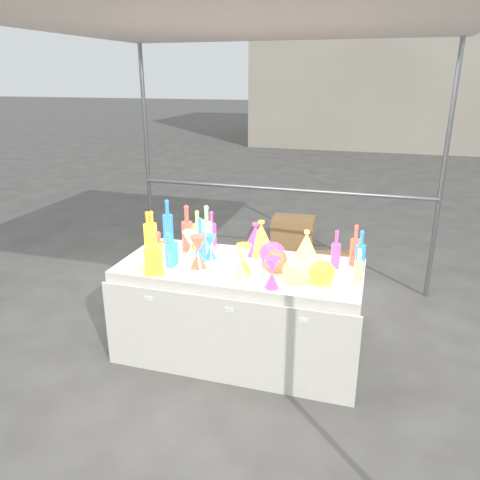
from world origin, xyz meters
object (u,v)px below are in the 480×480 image
(bottle_0, at_px, (148,229))
(decanter_0, at_px, (155,254))
(display_table, at_px, (240,311))
(cardboard_box_closed, at_px, (293,232))
(lampshade_0, at_px, (202,234))
(globe_0, at_px, (322,273))
(hourglass_0, at_px, (198,252))

(bottle_0, xyz_separation_m, decanter_0, (0.31, -0.51, 0.00))
(display_table, distance_m, cardboard_box_closed, 2.57)
(bottle_0, height_order, decanter_0, decanter_0)
(cardboard_box_closed, height_order, decanter_0, decanter_0)
(cardboard_box_closed, xyz_separation_m, bottle_0, (-0.80, -2.36, 0.71))
(display_table, height_order, lampshade_0, lampshade_0)
(bottle_0, bearing_deg, lampshade_0, 10.32)
(cardboard_box_closed, relative_size, bottle_0, 1.78)
(globe_0, bearing_deg, lampshade_0, 157.56)
(bottle_0, relative_size, globe_0, 1.67)
(display_table, distance_m, bottle_0, 1.02)
(display_table, bearing_deg, lampshade_0, 144.75)
(decanter_0, distance_m, globe_0, 1.18)
(cardboard_box_closed, bearing_deg, display_table, -92.09)
(cardboard_box_closed, height_order, bottle_0, bottle_0)
(display_table, xyz_separation_m, decanter_0, (-0.54, -0.30, 0.52))
(bottle_0, distance_m, globe_0, 1.52)
(hourglass_0, bearing_deg, display_table, 22.23)
(globe_0, height_order, lampshade_0, lampshade_0)
(display_table, xyz_separation_m, cardboard_box_closed, (-0.05, 2.57, -0.18))
(cardboard_box_closed, bearing_deg, hourglass_0, -98.15)
(bottle_0, bearing_deg, cardboard_box_closed, 71.18)
(globe_0, relative_size, lampshade_0, 0.74)
(globe_0, bearing_deg, hourglass_0, 178.61)
(display_table, height_order, cardboard_box_closed, display_table)
(hourglass_0, bearing_deg, cardboard_box_closed, 84.98)
(decanter_0, height_order, hourglass_0, decanter_0)
(bottle_0, distance_m, decanter_0, 0.60)
(globe_0, bearing_deg, bottle_0, 166.77)
(lampshade_0, bearing_deg, globe_0, -21.58)
(cardboard_box_closed, distance_m, globe_0, 2.86)
(decanter_0, relative_size, hourglass_0, 1.22)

